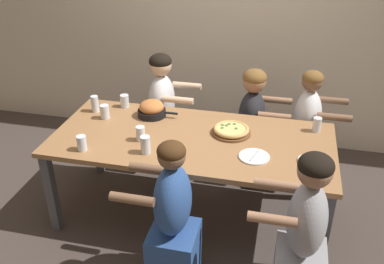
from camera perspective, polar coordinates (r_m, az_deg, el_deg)
ground_plane at (r=3.75m, az=0.00°, el=-10.72°), size 18.00×18.00×0.00m
dining_table at (r=3.36m, az=0.00°, el=-1.81°), size 2.18×0.99×0.75m
pizza_board_main at (r=3.39m, az=5.25°, el=0.22°), size 0.31×0.31×0.05m
skillet_bowl at (r=3.65m, az=-5.38°, el=3.05°), size 0.35×0.24×0.14m
empty_plate_a at (r=3.11m, az=8.29°, el=-3.27°), size 0.22×0.22×0.02m
empty_plate_b at (r=3.14m, az=15.54°, el=-3.75°), size 0.18×0.18×0.02m
drinking_glass_a at (r=3.54m, az=16.30°, el=0.83°), size 0.07×0.07×0.12m
drinking_glass_b at (r=3.29m, az=-6.87°, el=-0.32°), size 0.07×0.07×0.12m
drinking_glass_c at (r=3.67m, az=-11.54°, el=2.56°), size 0.07×0.07×0.12m
drinking_glass_d at (r=3.12m, az=-6.22°, el=-1.86°), size 0.07×0.07×0.14m
drinking_glass_e at (r=3.81m, az=-12.80°, el=3.55°), size 0.06×0.06×0.14m
drinking_glass_f at (r=3.85m, az=-8.97°, el=4.01°), size 0.08×0.08×0.11m
drinking_glass_g at (r=3.25m, az=-14.48°, el=-1.57°), size 0.07×0.07×0.12m
diner_far_midright at (r=4.01m, az=7.91°, el=0.54°), size 0.51×0.40×1.08m
diner_near_center at (r=2.89m, az=-2.59°, el=-11.92°), size 0.51×0.40×1.12m
diner_near_right at (r=2.81m, az=14.60°, el=-13.63°), size 0.51×0.40×1.15m
diner_far_right at (r=4.01m, az=14.86°, el=-0.27°), size 0.51×0.40×1.11m
diner_far_midleft at (r=4.14m, az=-3.93°, el=2.22°), size 0.51×0.40×1.16m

